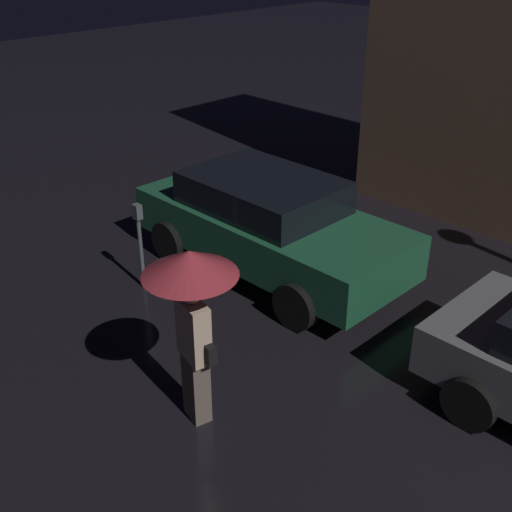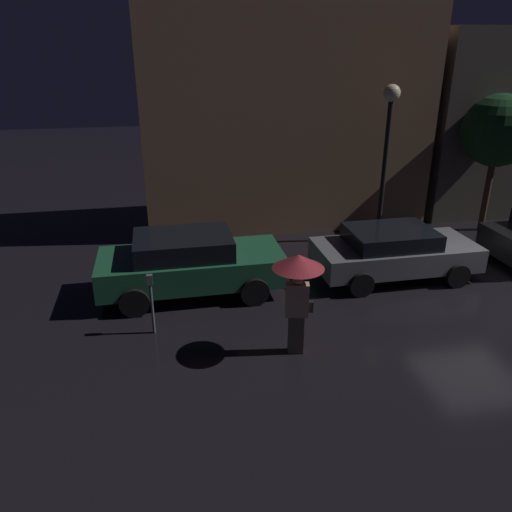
{
  "view_description": "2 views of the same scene",
  "coord_description": "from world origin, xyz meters",
  "px_view_note": "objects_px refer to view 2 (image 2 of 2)",
  "views": [
    {
      "loc": [
        -0.89,
        -4.9,
        4.91
      ],
      "look_at": [
        -5.76,
        -0.06,
        1.27
      ],
      "focal_mm": 45.0,
      "sensor_mm": 36.0,
      "label": 1
    },
    {
      "loc": [
        -7.62,
        -9.54,
        5.56
      ],
      "look_at": [
        -5.67,
        0.19,
        1.38
      ],
      "focal_mm": 35.0,
      "sensor_mm": 36.0,
      "label": 2
    }
  ],
  "objects_px": {
    "pedestrian_with_umbrella": "(298,279)",
    "street_lamp_near": "(388,129)",
    "parked_car_grey": "(394,251)",
    "parked_car_green": "(190,262)",
    "parking_meter": "(151,298)"
  },
  "relations": [
    {
      "from": "parked_car_grey",
      "to": "street_lamp_near",
      "type": "xyz_separation_m",
      "value": [
        0.76,
        2.58,
        2.69
      ]
    },
    {
      "from": "parked_car_green",
      "to": "street_lamp_near",
      "type": "distance_m",
      "value": 6.97
    },
    {
      "from": "pedestrian_with_umbrella",
      "to": "parked_car_green",
      "type": "bearing_deg",
      "value": -45.81
    },
    {
      "from": "parked_car_green",
      "to": "pedestrian_with_umbrella",
      "type": "relative_size",
      "value": 2.12
    },
    {
      "from": "parked_car_grey",
      "to": "pedestrian_with_umbrella",
      "type": "bearing_deg",
      "value": -139.86
    },
    {
      "from": "pedestrian_with_umbrella",
      "to": "parking_meter",
      "type": "relative_size",
      "value": 1.54
    },
    {
      "from": "parked_car_grey",
      "to": "street_lamp_near",
      "type": "distance_m",
      "value": 3.81
    },
    {
      "from": "parking_meter",
      "to": "pedestrian_with_umbrella",
      "type": "bearing_deg",
      "value": -24.7
    },
    {
      "from": "parked_car_green",
      "to": "parking_meter",
      "type": "height_order",
      "value": "parked_car_green"
    },
    {
      "from": "pedestrian_with_umbrella",
      "to": "street_lamp_near",
      "type": "bearing_deg",
      "value": -114.22
    },
    {
      "from": "pedestrian_with_umbrella",
      "to": "parked_car_grey",
      "type": "bearing_deg",
      "value": -126.58
    },
    {
      "from": "parked_car_grey",
      "to": "street_lamp_near",
      "type": "relative_size",
      "value": 0.89
    },
    {
      "from": "street_lamp_near",
      "to": "pedestrian_with_umbrella",
      "type": "bearing_deg",
      "value": -127.25
    },
    {
      "from": "parked_car_grey",
      "to": "street_lamp_near",
      "type": "height_order",
      "value": "street_lamp_near"
    },
    {
      "from": "parked_car_grey",
      "to": "parking_meter",
      "type": "distance_m",
      "value": 6.34
    }
  ]
}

